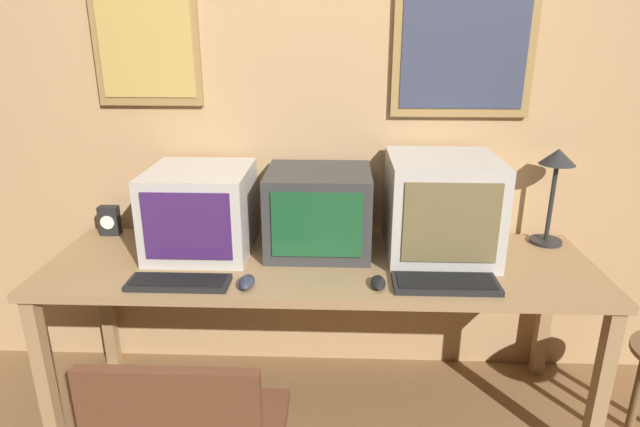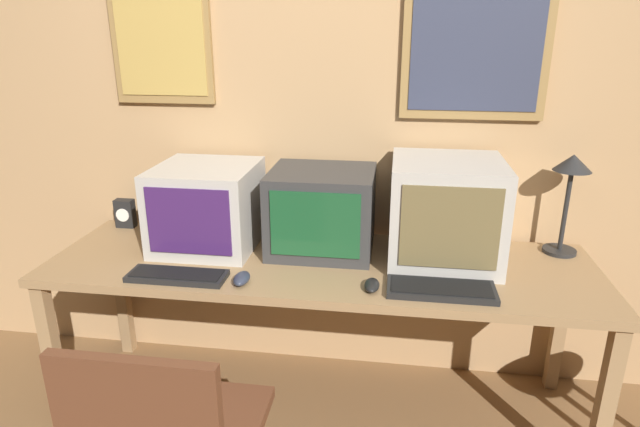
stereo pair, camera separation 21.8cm
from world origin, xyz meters
The scene contains 11 objects.
wall_back centered at (0.00, 1.43, 1.30)m, with size 8.00×0.08×2.60m.
desk centered at (0.00, 1.04, 0.66)m, with size 2.28×0.69×0.73m.
monitor_left centered at (-0.52, 1.14, 0.91)m, with size 0.43×0.45×0.37m.
monitor_center centered at (-0.01, 1.17, 0.91)m, with size 0.44×0.40×0.36m.
monitor_right centered at (0.51, 1.14, 0.94)m, with size 0.45×0.46×0.42m.
keyboard_main centered at (-0.53, 0.79, 0.74)m, with size 0.39×0.13×0.03m.
keyboard_side centered at (0.49, 0.82, 0.74)m, with size 0.40×0.17×0.03m.
mouse_near_keyboard centered at (-0.27, 0.79, 0.75)m, with size 0.06×0.11×0.04m.
mouse_far_corner centered at (0.23, 0.81, 0.75)m, with size 0.06×0.11×0.03m.
desk_clock centered at (-1.00, 1.31, 0.80)m, with size 0.09×0.06×0.14m.
desk_lamp centered at (1.02, 1.28, 1.06)m, with size 0.15×0.15×0.44m.
Camera 1 is at (0.08, -1.02, 1.66)m, focal length 30.00 mm.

